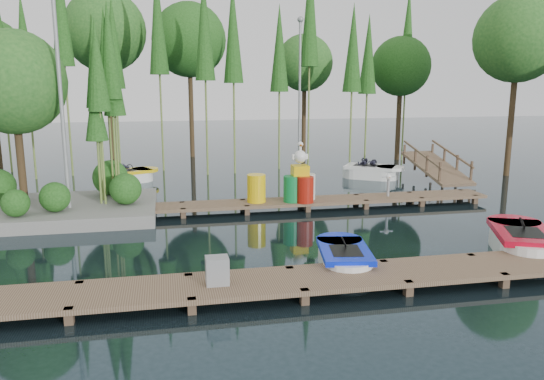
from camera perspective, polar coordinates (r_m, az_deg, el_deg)
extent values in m
plane|color=#1D2F36|center=(15.19, -1.48, -4.51)|extent=(90.00, 90.00, 0.00)
cube|color=brown|center=(10.94, 2.67, -9.66)|extent=(18.00, 1.50, 0.10)
cube|color=#503C2B|center=(10.30, -20.95, -13.05)|extent=(0.16, 0.16, 0.50)
cube|color=#503C2B|center=(11.44, -19.94, -10.46)|extent=(0.16, 0.16, 0.50)
cube|color=#503C2B|center=(10.15, -8.60, -12.75)|extent=(0.16, 0.16, 0.50)
cube|color=#503C2B|center=(11.31, -8.94, -10.15)|extent=(0.16, 0.16, 0.50)
cube|color=#503C2B|center=(10.45, 3.52, -11.90)|extent=(0.16, 0.16, 0.50)
cube|color=#503C2B|center=(11.58, 1.89, -9.48)|extent=(0.16, 0.16, 0.50)
cube|color=#503C2B|center=(11.16, 14.44, -10.68)|extent=(0.16, 0.16, 0.50)
cube|color=#503C2B|center=(12.23, 11.86, -8.57)|extent=(0.16, 0.16, 0.50)
cube|color=#503C2B|center=(12.22, 23.68, -9.34)|extent=(0.16, 0.16, 0.50)
cube|color=#503C2B|center=(13.20, 20.55, -7.56)|extent=(0.16, 0.16, 0.50)
cube|color=brown|center=(17.69, 0.30, -1.36)|extent=(15.00, 1.20, 0.10)
cube|color=#503C2B|center=(17.30, -23.08, -3.29)|extent=(0.16, 0.16, 0.50)
cube|color=#503C2B|center=(18.21, -22.50, -2.53)|extent=(0.16, 0.16, 0.50)
cube|color=#503C2B|center=(16.99, -16.37, -3.08)|extent=(0.16, 0.16, 0.50)
cube|color=#503C2B|center=(17.92, -16.12, -2.31)|extent=(0.16, 0.16, 0.50)
cube|color=#503C2B|center=(16.93, -9.51, -2.82)|extent=(0.16, 0.16, 0.50)
cube|color=#503C2B|center=(17.86, -9.63, -2.06)|extent=(0.16, 0.16, 0.50)
cube|color=#503C2B|center=(17.10, -2.70, -2.52)|extent=(0.16, 0.16, 0.50)
cube|color=#503C2B|center=(18.03, -3.17, -1.79)|extent=(0.16, 0.16, 0.50)
cube|color=#503C2B|center=(17.52, 3.87, -2.19)|extent=(0.16, 0.16, 0.50)
cube|color=#503C2B|center=(18.42, 3.09, -1.50)|extent=(0.16, 0.16, 0.50)
cube|color=#503C2B|center=(18.15, 10.07, -1.86)|extent=(0.16, 0.16, 0.50)
cube|color=#503C2B|center=(19.02, 9.02, -1.21)|extent=(0.16, 0.16, 0.50)
cube|color=#503C2B|center=(18.97, 15.78, -1.54)|extent=(0.16, 0.16, 0.50)
cube|color=#503C2B|center=(19.81, 14.53, -0.93)|extent=(0.16, 0.16, 0.50)
cube|color=#503C2B|center=(19.97, 20.97, -1.23)|extent=(0.16, 0.16, 0.50)
cube|color=#503C2B|center=(20.77, 19.57, -0.66)|extent=(0.16, 0.16, 0.50)
cube|color=gray|center=(18.18, -22.21, -2.11)|extent=(6.20, 4.20, 0.42)
sphere|color=#265D1D|center=(17.04, -22.32, -0.71)|extent=(0.90, 0.90, 0.90)
sphere|color=#265D1D|center=(18.95, -16.99, 1.28)|extent=(1.20, 1.20, 1.20)
sphere|color=#265D1D|center=(16.90, -25.88, -1.28)|extent=(0.80, 0.80, 0.80)
sphere|color=#265D1D|center=(17.35, -15.48, 0.12)|extent=(1.00, 1.00, 1.00)
cylinder|color=#3E2D1A|center=(18.47, -25.47, 3.58)|extent=(0.24, 0.24, 3.60)
sphere|color=#326B26|center=(18.34, -26.07, 10.39)|extent=(3.20, 3.20, 3.20)
cylinder|color=olive|center=(18.07, -17.08, 7.12)|extent=(0.07, 0.07, 5.93)
cone|color=#265D1D|center=(18.05, -17.48, 13.70)|extent=(0.70, 0.70, 2.97)
cylinder|color=olive|center=(17.95, -18.12, 6.60)|extent=(0.07, 0.07, 5.66)
cone|color=#265D1D|center=(17.91, -18.53, 12.93)|extent=(0.70, 0.70, 2.83)
cylinder|color=olive|center=(18.10, -16.42, 6.04)|extent=(0.07, 0.07, 5.22)
cone|color=#265D1D|center=(18.04, -16.75, 11.83)|extent=(0.70, 0.70, 2.61)
cylinder|color=olive|center=(17.33, -17.92, 6.23)|extent=(0.07, 0.07, 5.53)
cone|color=#265D1D|center=(17.27, -18.32, 12.63)|extent=(0.70, 0.70, 2.76)
cylinder|color=olive|center=(17.55, -18.19, 3.78)|extent=(0.07, 0.07, 4.01)
cone|color=#265D1D|center=(17.43, -18.48, 8.36)|extent=(0.70, 0.70, 2.01)
cylinder|color=olive|center=(17.94, -16.73, 7.40)|extent=(0.07, 0.07, 6.11)
cone|color=#265D1D|center=(17.93, -17.14, 14.22)|extent=(0.70, 0.70, 3.05)
cylinder|color=#3E2D1A|center=(26.21, 24.41, 7.97)|extent=(0.26, 0.26, 6.06)
sphere|color=#326B26|center=(26.25, 24.97, 14.56)|extent=(3.81, 3.81, 3.81)
cylinder|color=#3E2D1A|center=(29.83, 13.48, 7.99)|extent=(0.26, 0.26, 5.02)
sphere|color=#265D1D|center=(29.79, 13.71, 12.81)|extent=(3.16, 3.16, 3.16)
cylinder|color=#3E2D1A|center=(32.20, 3.46, 8.78)|extent=(0.26, 0.26, 5.31)
sphere|color=#326B26|center=(32.18, 3.52, 13.50)|extent=(3.34, 3.34, 3.34)
cylinder|color=#3E2D1A|center=(30.47, -8.71, 9.60)|extent=(0.26, 0.26, 6.46)
sphere|color=#265D1D|center=(30.53, -8.90, 15.66)|extent=(4.06, 4.06, 4.06)
cylinder|color=#3E2D1A|center=(30.53, -17.14, 9.59)|extent=(0.26, 0.26, 6.85)
sphere|color=#326B26|center=(30.64, -17.54, 16.00)|extent=(4.31, 4.31, 4.31)
cylinder|color=olive|center=(27.82, -26.95, 10.28)|extent=(0.09, 0.09, 8.36)
cylinder|color=olive|center=(25.25, -24.71, 9.46)|extent=(0.09, 0.09, 7.48)
cone|color=#265D1D|center=(25.30, -25.12, 14.19)|extent=(0.90, 0.90, 4.11)
cylinder|color=olive|center=(25.55, -21.40, 12.19)|extent=(0.09, 0.09, 9.66)
cone|color=#265D1D|center=(25.76, -21.86, 18.20)|extent=(0.90, 0.90, 5.31)
cylinder|color=olive|center=(26.31, -16.43, 10.31)|extent=(0.09, 0.09, 7.69)
cone|color=#265D1D|center=(26.36, -16.71, 14.99)|extent=(0.90, 0.90, 4.23)
cylinder|color=olive|center=(25.86, -11.98, 11.96)|extent=(0.09, 0.09, 8.99)
cone|color=#265D1D|center=(26.01, -12.22, 17.50)|extent=(0.90, 0.90, 4.94)
cylinder|color=olive|center=(24.32, -7.16, 11.50)|extent=(0.09, 0.09, 8.44)
cone|color=#265D1D|center=(24.44, -7.31, 17.05)|extent=(0.90, 0.90, 4.64)
cylinder|color=olive|center=(24.58, -4.14, 11.31)|extent=(0.09, 0.09, 8.22)
cone|color=#265D1D|center=(24.68, -4.22, 16.66)|extent=(0.90, 0.90, 4.52)
cylinder|color=olive|center=(25.84, 0.79, 10.44)|extent=(0.09, 0.09, 7.41)
cone|color=#265D1D|center=(25.88, 0.80, 15.04)|extent=(0.90, 0.90, 4.07)
cylinder|color=olive|center=(26.43, 4.03, 13.01)|extent=(0.09, 0.09, 9.77)
cone|color=#265D1D|center=(26.64, 4.12, 18.90)|extent=(0.90, 0.90, 5.38)
cylinder|color=olive|center=(25.75, 8.57, 10.31)|extent=(0.09, 0.09, 7.40)
cone|color=#265D1D|center=(25.79, 8.71, 14.92)|extent=(0.90, 0.90, 4.07)
cylinder|color=olive|center=(27.73, 10.17, 10.07)|extent=(0.09, 0.09, 7.14)
cone|color=#265D1D|center=(27.76, 10.32, 14.20)|extent=(0.90, 0.90, 3.93)
cylinder|color=olive|center=(29.66, 14.16, 11.41)|extent=(0.09, 0.09, 8.61)
cone|color=#265D1D|center=(29.76, 14.40, 16.05)|extent=(0.90, 0.90, 4.74)
cylinder|color=gray|center=(17.16, -21.71, 8.40)|extent=(0.12, 0.12, 7.00)
cylinder|color=gray|center=(26.21, 2.99, 10.00)|extent=(0.12, 0.12, 7.00)
sphere|color=gray|center=(26.36, 3.08, 17.85)|extent=(0.30, 0.30, 0.30)
cube|color=brown|center=(24.12, 17.23, 2.32)|extent=(1.50, 3.94, 0.95)
cube|color=#503C2B|center=(22.40, 17.60, 1.73)|extent=(0.08, 0.08, 0.90)
cube|color=#503C2B|center=(23.34, 16.32, 2.45)|extent=(0.08, 0.08, 0.90)
cube|color=#503C2B|center=(24.29, 15.14, 3.12)|extent=(0.08, 0.08, 0.90)
cube|color=#503C2B|center=(25.25, 14.05, 3.74)|extent=(0.08, 0.08, 0.90)
cube|color=brown|center=(23.71, 15.83, 3.72)|extent=(0.06, 3.54, 0.83)
cube|color=#503C2B|center=(23.11, 20.65, 1.81)|extent=(0.08, 0.08, 0.90)
cube|color=#503C2B|center=(24.02, 19.29, 2.52)|extent=(0.08, 0.08, 0.90)
cube|color=#503C2B|center=(24.94, 18.03, 3.17)|extent=(0.08, 0.08, 0.90)
cube|color=#503C2B|center=(25.88, 16.86, 3.77)|extent=(0.08, 0.08, 0.90)
cube|color=brown|center=(24.38, 18.76, 3.75)|extent=(0.06, 3.54, 0.83)
cube|color=white|center=(12.29, 7.77, -7.68)|extent=(1.24, 1.25, 0.49)
cylinder|color=white|center=(12.79, 7.39, -6.89)|extent=(1.24, 1.24, 0.49)
cylinder|color=white|center=(11.78, 8.19, -8.55)|extent=(1.24, 1.24, 0.49)
cube|color=#0820D8|center=(12.20, 7.81, -6.50)|extent=(1.40, 2.03, 0.13)
cylinder|color=#0820D8|center=(12.94, 7.26, -5.42)|extent=(1.27, 1.27, 0.13)
cube|color=black|center=(12.02, 7.95, -6.58)|extent=(0.81, 0.99, 0.05)
torus|color=black|center=(12.27, 7.73, -5.51)|extent=(0.17, 0.27, 0.24)
cube|color=white|center=(14.64, 25.28, -5.39)|extent=(1.70, 1.71, 0.59)
cylinder|color=white|center=(15.25, 24.72, -4.69)|extent=(1.70, 1.70, 0.59)
cylinder|color=white|center=(14.04, 25.88, -6.15)|extent=(1.70, 1.70, 0.59)
cube|color=#B2081F|center=(14.56, 25.39, -4.17)|extent=(2.10, 2.59, 0.15)
cylinder|color=#B2081F|center=(15.45, 24.59, -3.24)|extent=(1.73, 1.73, 0.15)
cube|color=black|center=(14.34, 25.60, -4.21)|extent=(1.16, 1.30, 0.06)
torus|color=black|center=(14.66, 25.32, -3.19)|extent=(0.27, 0.34, 0.29)
cube|color=white|center=(23.36, -15.30, 1.24)|extent=(1.50, 1.49, 0.51)
cylinder|color=white|center=(23.57, -14.04, 1.39)|extent=(1.49, 1.49, 0.51)
cylinder|color=white|center=(23.16, -16.58, 1.08)|extent=(1.49, 1.49, 0.51)
cube|color=yellow|center=(23.32, -15.34, 1.91)|extent=(2.24, 1.87, 0.13)
cylinder|color=yellow|center=(23.63, -13.50, 2.13)|extent=(1.52, 1.52, 0.13)
cube|color=black|center=(23.24, -15.76, 1.96)|extent=(1.13, 1.02, 0.06)
torus|color=black|center=(23.34, -15.04, 2.40)|extent=(0.29, 0.24, 0.25)
imported|color=#1E1E2D|center=(23.19, -15.90, 2.50)|extent=(0.49, 0.45, 0.90)
cube|color=white|center=(23.93, 10.47, 1.74)|extent=(1.68, 1.68, 0.55)
cylinder|color=white|center=(23.83, 11.91, 1.64)|extent=(1.67, 1.67, 0.55)
cylinder|color=white|center=(24.05, 9.04, 1.83)|extent=(1.67, 1.67, 0.55)
cube|color=white|center=(23.88, 10.49, 2.45)|extent=(2.44, 2.17, 0.14)
cylinder|color=white|center=(23.74, 12.60, 2.31)|extent=(1.70, 1.70, 0.14)
cube|color=black|center=(23.91, 10.02, 2.59)|extent=(1.24, 1.17, 0.06)
torus|color=black|center=(23.83, 10.87, 2.91)|extent=(0.32, 0.28, 0.27)
imported|color=#1E1E2D|center=(23.89, 9.92, 3.09)|extent=(0.50, 0.47, 0.91)
imported|color=#1E1E2D|center=(24.18, 10.90, 3.00)|extent=(0.39, 0.36, 0.69)
cube|color=gray|center=(10.57, -5.92, -8.61)|extent=(0.45, 0.38, 0.55)
cylinder|color=yellow|center=(17.47, -1.69, 0.18)|extent=(0.61, 0.61, 0.92)
cylinder|color=#0D7935|center=(17.52, 2.18, 0.12)|extent=(0.58, 0.58, 0.86)
cylinder|color=silver|center=(17.93, 3.75, 0.37)|extent=(0.58, 0.58, 0.86)
cylinder|color=#9D160B|center=(17.43, 3.55, 0.04)|extent=(0.58, 0.58, 0.86)
cube|color=yellow|center=(17.57, 3.03, 2.13)|extent=(0.53, 0.53, 0.34)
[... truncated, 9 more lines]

